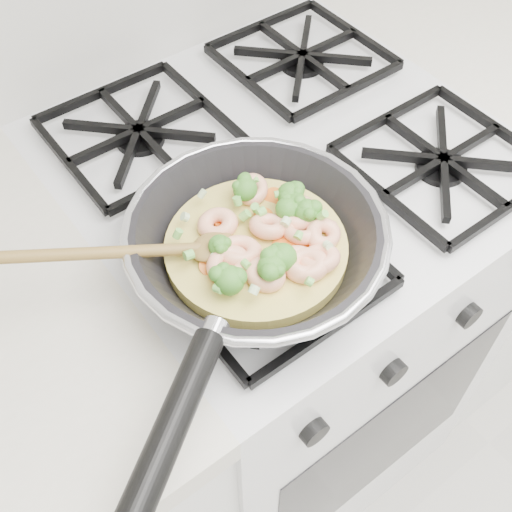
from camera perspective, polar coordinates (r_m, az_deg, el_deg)
stove at (r=1.25m, az=2.05°, el=-5.98°), size 0.60×0.60×0.92m
skillet at (r=0.72m, az=-0.05°, el=1.02°), size 0.43×0.36×0.10m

